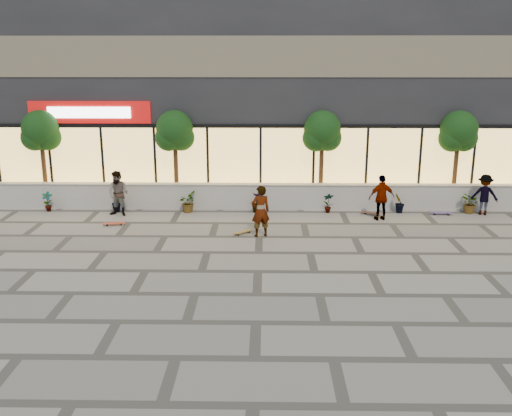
{
  "coord_description": "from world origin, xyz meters",
  "views": [
    {
      "loc": [
        0.21,
        -15.43,
        6.04
      ],
      "look_at": [
        -0.09,
        2.26,
        1.3
      ],
      "focal_mm": 40.0,
      "sensor_mm": 36.0,
      "label": 1
    }
  ],
  "objects_px": {
    "tree_mideast": "(322,133)",
    "skater_center": "(261,211)",
    "skateboard_center": "(243,232)",
    "skateboard_left": "(114,223)",
    "skateboard_right_near": "(371,213)",
    "skater_right_far": "(484,195)",
    "skateboard_right_far": "(441,213)",
    "skater_left": "(118,194)",
    "tree_midwest": "(175,133)",
    "tree_east": "(458,134)",
    "skater_right_near": "(382,198)",
    "tree_west": "(41,133)"
  },
  "relations": [
    {
      "from": "tree_west",
      "to": "skateboard_center",
      "type": "relative_size",
      "value": 5.56
    },
    {
      "from": "skater_right_far",
      "to": "skateboard_right_far",
      "type": "bearing_deg",
      "value": 18.53
    },
    {
      "from": "tree_west",
      "to": "skateboard_right_far",
      "type": "height_order",
      "value": "tree_west"
    },
    {
      "from": "tree_east",
      "to": "skater_right_near",
      "type": "relative_size",
      "value": 2.26
    },
    {
      "from": "skateboard_left",
      "to": "tree_east",
      "type": "bearing_deg",
      "value": 2.64
    },
    {
      "from": "tree_mideast",
      "to": "skateboard_left",
      "type": "height_order",
      "value": "tree_mideast"
    },
    {
      "from": "skater_center",
      "to": "skater_right_far",
      "type": "bearing_deg",
      "value": -178.83
    },
    {
      "from": "tree_mideast",
      "to": "skater_center",
      "type": "height_order",
      "value": "tree_mideast"
    },
    {
      "from": "skateboard_right_near",
      "to": "skater_center",
      "type": "bearing_deg",
      "value": -121.18
    },
    {
      "from": "tree_east",
      "to": "tree_midwest",
      "type": "bearing_deg",
      "value": 180.0
    },
    {
      "from": "tree_east",
      "to": "skater_center",
      "type": "height_order",
      "value": "tree_east"
    },
    {
      "from": "skateboard_left",
      "to": "tree_west",
      "type": "bearing_deg",
      "value": 128.41
    },
    {
      "from": "tree_west",
      "to": "skateboard_left",
      "type": "relative_size",
      "value": 4.67
    },
    {
      "from": "tree_east",
      "to": "skateboard_left",
      "type": "xyz_separation_m",
      "value": [
        -13.36,
        -3.16,
        -2.9
      ]
    },
    {
      "from": "skater_center",
      "to": "skater_left",
      "type": "xyz_separation_m",
      "value": [
        -5.52,
        2.54,
        -0.02
      ]
    },
    {
      "from": "tree_midwest",
      "to": "skateboard_right_far",
      "type": "xyz_separation_m",
      "value": [
        10.61,
        -1.5,
        -2.9
      ]
    },
    {
      "from": "tree_west",
      "to": "tree_mideast",
      "type": "relative_size",
      "value": 1.0
    },
    {
      "from": "tree_midwest",
      "to": "tree_east",
      "type": "xyz_separation_m",
      "value": [
        11.5,
        0.0,
        0.0
      ]
    },
    {
      "from": "skater_right_far",
      "to": "skateboard_center",
      "type": "bearing_deg",
      "value": 31.15
    },
    {
      "from": "skater_left",
      "to": "skater_center",
      "type": "bearing_deg",
      "value": -10.72
    },
    {
      "from": "skateboard_center",
      "to": "skater_center",
      "type": "bearing_deg",
      "value": -62.8
    },
    {
      "from": "tree_west",
      "to": "skateboard_center",
      "type": "xyz_separation_m",
      "value": [
        8.42,
        -4.09,
        -2.91
      ]
    },
    {
      "from": "skater_left",
      "to": "skateboard_right_far",
      "type": "bearing_deg",
      "value": 15.43
    },
    {
      "from": "tree_west",
      "to": "skater_center",
      "type": "bearing_deg",
      "value": -25.72
    },
    {
      "from": "skater_left",
      "to": "skater_right_near",
      "type": "distance_m",
      "value": 10.08
    },
    {
      "from": "tree_mideast",
      "to": "skateboard_center",
      "type": "relative_size",
      "value": 5.56
    },
    {
      "from": "tree_midwest",
      "to": "skater_right_near",
      "type": "height_order",
      "value": "tree_midwest"
    },
    {
      "from": "tree_mideast",
      "to": "skater_center",
      "type": "xyz_separation_m",
      "value": [
        -2.46,
        -4.36,
        -2.09
      ]
    },
    {
      "from": "tree_mideast",
      "to": "skateboard_center",
      "type": "height_order",
      "value": "tree_mideast"
    },
    {
      "from": "tree_mideast",
      "to": "skater_right_far",
      "type": "xyz_separation_m",
      "value": [
        6.25,
        -1.4,
        -2.19
      ]
    },
    {
      "from": "tree_mideast",
      "to": "tree_east",
      "type": "distance_m",
      "value": 5.5
    },
    {
      "from": "skater_left",
      "to": "skateboard_right_near",
      "type": "height_order",
      "value": "skater_left"
    },
    {
      "from": "skateboard_left",
      "to": "skateboard_center",
      "type": "bearing_deg",
      "value": -21.73
    },
    {
      "from": "tree_mideast",
      "to": "skateboard_left",
      "type": "relative_size",
      "value": 4.67
    },
    {
      "from": "tree_mideast",
      "to": "skateboard_right_near",
      "type": "relative_size",
      "value": 4.99
    },
    {
      "from": "skater_right_far",
      "to": "skateboard_right_far",
      "type": "xyz_separation_m",
      "value": [
        -1.65,
        -0.1,
        -0.71
      ]
    },
    {
      "from": "skateboard_center",
      "to": "skateboard_left",
      "type": "bearing_deg",
      "value": 129.17
    },
    {
      "from": "tree_west",
      "to": "skateboard_left",
      "type": "xyz_separation_m",
      "value": [
        3.64,
        -3.16,
        -2.9
      ]
    },
    {
      "from": "tree_midwest",
      "to": "skater_right_far",
      "type": "distance_m",
      "value": 12.53
    },
    {
      "from": "tree_west",
      "to": "skater_center",
      "type": "relative_size",
      "value": 2.18
    },
    {
      "from": "tree_west",
      "to": "skater_left",
      "type": "bearing_deg",
      "value": -27.27
    },
    {
      "from": "tree_west",
      "to": "skateboard_right_near",
      "type": "bearing_deg",
      "value": -6.57
    },
    {
      "from": "tree_east",
      "to": "skateboard_center",
      "type": "relative_size",
      "value": 5.56
    },
    {
      "from": "tree_mideast",
      "to": "skateboard_right_far",
      "type": "xyz_separation_m",
      "value": [
        4.61,
        -1.5,
        -2.9
      ]
    },
    {
      "from": "skateboard_right_far",
      "to": "skateboard_left",
      "type": "bearing_deg",
      "value": -169.14
    },
    {
      "from": "tree_west",
      "to": "tree_midwest",
      "type": "distance_m",
      "value": 5.5
    },
    {
      "from": "skater_left",
      "to": "skateboard_right_far",
      "type": "xyz_separation_m",
      "value": [
        12.59,
        0.32,
        -0.8
      ]
    },
    {
      "from": "skater_center",
      "to": "skateboard_right_far",
      "type": "relative_size",
      "value": 2.11
    },
    {
      "from": "tree_mideast",
      "to": "skater_right_far",
      "type": "distance_m",
      "value": 6.77
    },
    {
      "from": "skater_center",
      "to": "skateboard_center",
      "type": "relative_size",
      "value": 2.55
    }
  ]
}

